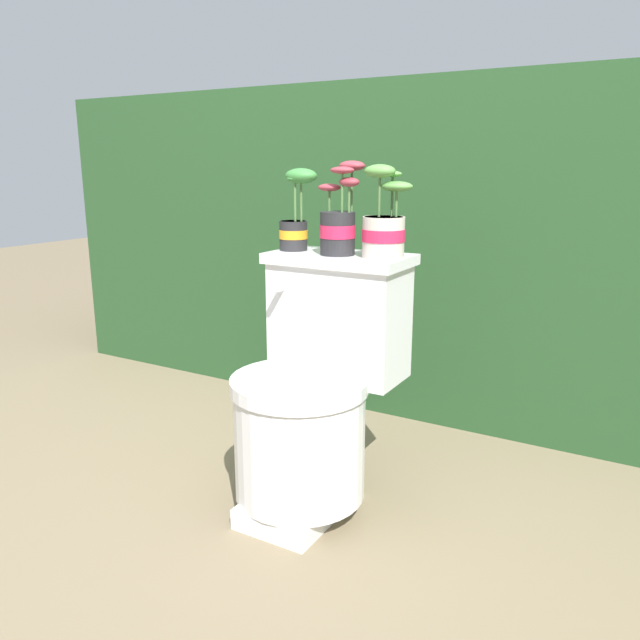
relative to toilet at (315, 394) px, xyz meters
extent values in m
plane|color=#75664C|center=(-0.09, -0.10, -0.33)|extent=(12.00, 12.00, 0.00)
cube|color=#234723|center=(-0.09, 1.16, 0.30)|extent=(3.26, 0.95, 1.25)
cube|color=silver|center=(0.00, -0.08, -0.30)|extent=(0.23, 0.34, 0.06)
cylinder|color=silver|center=(0.00, -0.08, -0.12)|extent=(0.36, 0.36, 0.30)
cylinder|color=silver|center=(0.00, -0.08, 0.05)|extent=(0.37, 0.37, 0.04)
cube|color=silver|center=(0.00, 0.14, 0.18)|extent=(0.38, 0.20, 0.33)
cube|color=silver|center=(0.00, 0.14, 0.37)|extent=(0.41, 0.22, 0.03)
cylinder|color=silver|center=(-0.13, 0.02, 0.28)|extent=(0.02, 0.05, 0.02)
cylinder|color=#262628|center=(-0.15, 0.14, 0.42)|extent=(0.08, 0.08, 0.09)
cylinder|color=orange|center=(-0.15, 0.14, 0.43)|extent=(0.08, 0.08, 0.03)
cylinder|color=#332319|center=(-0.15, 0.14, 0.46)|extent=(0.08, 0.08, 0.01)
cylinder|color=#4C753D|center=(-0.12, 0.14, 0.53)|extent=(0.01, 0.01, 0.12)
ellipsoid|color=#387F38|center=(-0.12, 0.14, 0.60)|extent=(0.10, 0.07, 0.04)
cylinder|color=#4C753D|center=(-0.14, 0.12, 0.53)|extent=(0.01, 0.01, 0.12)
ellipsoid|color=#387F38|center=(-0.14, 0.12, 0.59)|extent=(0.05, 0.04, 0.02)
cylinder|color=#262628|center=(0.01, 0.12, 0.44)|extent=(0.10, 0.10, 0.12)
cylinder|color=#D1234C|center=(0.01, 0.12, 0.45)|extent=(0.10, 0.10, 0.04)
cylinder|color=#332319|center=(0.01, 0.12, 0.50)|extent=(0.09, 0.09, 0.01)
cylinder|color=#4C753D|center=(0.03, 0.15, 0.56)|extent=(0.01, 0.01, 0.12)
ellipsoid|color=#93333D|center=(0.03, 0.15, 0.63)|extent=(0.08, 0.05, 0.03)
cylinder|color=#4C753D|center=(0.03, 0.10, 0.55)|extent=(0.01, 0.01, 0.11)
ellipsoid|color=#93333D|center=(0.03, 0.10, 0.61)|extent=(0.07, 0.05, 0.02)
cylinder|color=#4C753D|center=(-0.03, 0.13, 0.53)|extent=(0.01, 0.01, 0.06)
ellipsoid|color=#93333D|center=(-0.03, 0.13, 0.57)|extent=(0.07, 0.05, 0.02)
cylinder|color=#4C753D|center=(0.04, 0.11, 0.54)|extent=(0.01, 0.01, 0.07)
ellipsoid|color=#93333D|center=(0.04, 0.11, 0.58)|extent=(0.06, 0.04, 0.03)
cylinder|color=beige|center=(0.14, 0.13, 0.44)|extent=(0.11, 0.11, 0.11)
cylinder|color=#D1234C|center=(0.14, 0.13, 0.44)|extent=(0.12, 0.12, 0.03)
cylinder|color=#332319|center=(0.14, 0.13, 0.49)|extent=(0.11, 0.11, 0.01)
cylinder|color=#4C753D|center=(0.17, 0.14, 0.53)|extent=(0.01, 0.01, 0.07)
ellipsoid|color=#569342|center=(0.17, 0.14, 0.57)|extent=(0.09, 0.06, 0.03)
cylinder|color=#4C753D|center=(0.15, 0.15, 0.55)|extent=(0.01, 0.01, 0.11)
ellipsoid|color=#569342|center=(0.15, 0.15, 0.60)|extent=(0.05, 0.04, 0.02)
cylinder|color=#4C753D|center=(0.13, 0.12, 0.55)|extent=(0.01, 0.01, 0.11)
ellipsoid|color=#569342|center=(0.13, 0.12, 0.61)|extent=(0.09, 0.06, 0.04)
camera|label=1|loc=(0.84, -1.43, 0.63)|focal=35.00mm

